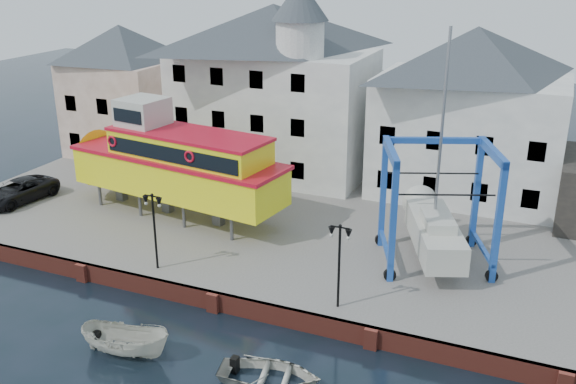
% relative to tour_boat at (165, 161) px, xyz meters
% --- Properties ---
extents(ground, '(140.00, 140.00, 0.00)m').
position_rel_tour_boat_xyz_m(ground, '(7.77, -8.08, -4.39)').
color(ground, black).
rests_on(ground, ground).
extents(hardstanding, '(44.00, 22.00, 1.00)m').
position_rel_tour_boat_xyz_m(hardstanding, '(7.77, 2.92, -3.89)').
color(hardstanding, '#635E5A').
rests_on(hardstanding, ground).
extents(quay_wall, '(44.00, 0.47, 1.00)m').
position_rel_tour_boat_xyz_m(quay_wall, '(7.77, -7.98, -3.89)').
color(quay_wall, maroon).
rests_on(quay_wall, ground).
extents(building_pink, '(8.00, 7.00, 10.30)m').
position_rel_tour_boat_xyz_m(building_pink, '(-10.23, 9.92, 1.76)').
color(building_pink, tan).
rests_on(building_pink, hardstanding).
extents(building_white_main, '(14.00, 8.30, 14.00)m').
position_rel_tour_boat_xyz_m(building_white_main, '(2.90, 10.31, 2.96)').
color(building_white_main, silver).
rests_on(building_white_main, hardstanding).
extents(building_white_right, '(12.00, 8.00, 11.20)m').
position_rel_tour_boat_xyz_m(building_white_right, '(16.77, 10.91, 2.21)').
color(building_white_right, silver).
rests_on(building_white_right, hardstanding).
extents(lamp_post_left, '(1.12, 0.32, 4.20)m').
position_rel_tour_boat_xyz_m(lamp_post_left, '(3.77, -6.88, -0.21)').
color(lamp_post_left, black).
rests_on(lamp_post_left, hardstanding).
extents(lamp_post_right, '(1.12, 0.32, 4.20)m').
position_rel_tour_boat_xyz_m(lamp_post_right, '(13.77, -6.88, -0.21)').
color(lamp_post_right, black).
rests_on(lamp_post_right, hardstanding).
extents(tour_boat, '(16.87, 6.20, 7.18)m').
position_rel_tour_boat_xyz_m(tour_boat, '(0.00, 0.00, 0.00)').
color(tour_boat, '#59595E').
rests_on(tour_boat, hardstanding).
extents(travel_lift, '(6.97, 8.34, 12.30)m').
position_rel_tour_boat_xyz_m(travel_lift, '(16.69, 0.14, -1.32)').
color(travel_lift, '#184F9E').
rests_on(travel_lift, hardstanding).
extents(van, '(3.13, 5.57, 1.47)m').
position_rel_tour_boat_xyz_m(van, '(-10.12, -2.33, -2.65)').
color(van, black).
rests_on(van, hardstanding).
extents(motorboat_a, '(4.34, 2.13, 1.61)m').
position_rel_tour_boat_xyz_m(motorboat_a, '(6.04, -12.78, -4.39)').
color(motorboat_a, beige).
rests_on(motorboat_a, ground).
extents(motorboat_b, '(4.77, 3.82, 0.88)m').
position_rel_tour_boat_xyz_m(motorboat_b, '(12.60, -12.06, -4.39)').
color(motorboat_b, beige).
rests_on(motorboat_b, ground).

